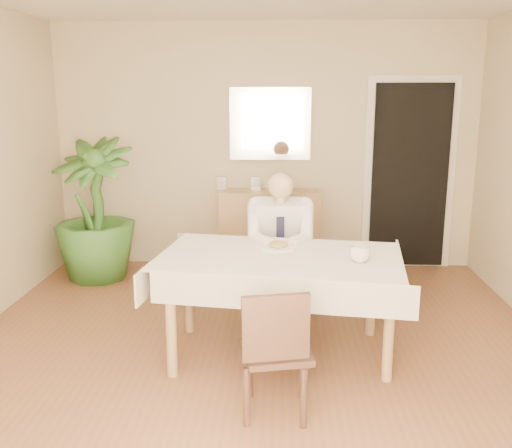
{
  "coord_description": "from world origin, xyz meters",
  "views": [
    {
      "loc": [
        0.18,
        -3.66,
        1.88
      ],
      "look_at": [
        0.0,
        0.35,
        0.95
      ],
      "focal_mm": 40.0,
      "sensor_mm": 36.0,
      "label": 1
    }
  ],
  "objects_px": {
    "chair_far": "(280,260)",
    "chair_near": "(276,348)",
    "seated_man": "(280,242)",
    "potted_palm": "(94,210)",
    "coffee_mug": "(360,254)",
    "sideboard": "(269,230)",
    "dining_table": "(280,267)"
  },
  "relations": [
    {
      "from": "dining_table",
      "to": "chair_near",
      "type": "relative_size",
      "value": 2.29
    },
    {
      "from": "potted_palm",
      "to": "coffee_mug",
      "type": "bearing_deg",
      "value": -36.67
    },
    {
      "from": "chair_near",
      "to": "potted_palm",
      "type": "distance_m",
      "value": 3.15
    },
    {
      "from": "chair_near",
      "to": "sideboard",
      "type": "height_order",
      "value": "sideboard"
    },
    {
      "from": "coffee_mug",
      "to": "sideboard",
      "type": "relative_size",
      "value": 0.13
    },
    {
      "from": "chair_far",
      "to": "chair_near",
      "type": "xyz_separation_m",
      "value": [
        -0.02,
        -1.73,
        -0.01
      ]
    },
    {
      "from": "seated_man",
      "to": "sideboard",
      "type": "bearing_deg",
      "value": 94.59
    },
    {
      "from": "chair_far",
      "to": "seated_man",
      "type": "relative_size",
      "value": 0.66
    },
    {
      "from": "coffee_mug",
      "to": "potted_palm",
      "type": "bearing_deg",
      "value": 143.33
    },
    {
      "from": "potted_palm",
      "to": "chair_far",
      "type": "bearing_deg",
      "value": -23.07
    },
    {
      "from": "seated_man",
      "to": "potted_palm",
      "type": "height_order",
      "value": "potted_palm"
    },
    {
      "from": "seated_man",
      "to": "potted_palm",
      "type": "xyz_separation_m",
      "value": [
        -1.88,
        1.08,
        0.03
      ]
    },
    {
      "from": "sideboard",
      "to": "potted_palm",
      "type": "distance_m",
      "value": 1.83
    },
    {
      "from": "seated_man",
      "to": "coffee_mug",
      "type": "height_order",
      "value": "seated_man"
    },
    {
      "from": "chair_near",
      "to": "seated_man",
      "type": "bearing_deg",
      "value": 76.54
    },
    {
      "from": "coffee_mug",
      "to": "chair_far",
      "type": "bearing_deg",
      "value": 118.42
    },
    {
      "from": "chair_far",
      "to": "potted_palm",
      "type": "relative_size",
      "value": 0.57
    },
    {
      "from": "chair_near",
      "to": "potted_palm",
      "type": "xyz_separation_m",
      "value": [
        -1.86,
        2.53,
        0.27
      ]
    },
    {
      "from": "dining_table",
      "to": "chair_near",
      "type": "bearing_deg",
      "value": -83.55
    },
    {
      "from": "chair_far",
      "to": "potted_palm",
      "type": "distance_m",
      "value": 2.06
    },
    {
      "from": "dining_table",
      "to": "chair_near",
      "type": "height_order",
      "value": "chair_near"
    },
    {
      "from": "dining_table",
      "to": "sideboard",
      "type": "xyz_separation_m",
      "value": [
        -0.12,
        2.09,
        -0.24
      ]
    },
    {
      "from": "chair_far",
      "to": "potted_palm",
      "type": "xyz_separation_m",
      "value": [
        -1.88,
        0.8,
        0.26
      ]
    },
    {
      "from": "seated_man",
      "to": "sideboard",
      "type": "height_order",
      "value": "seated_man"
    },
    {
      "from": "chair_far",
      "to": "sideboard",
      "type": "bearing_deg",
      "value": 95.02
    },
    {
      "from": "sideboard",
      "to": "chair_far",
      "type": "bearing_deg",
      "value": -86.09
    },
    {
      "from": "chair_far",
      "to": "chair_near",
      "type": "distance_m",
      "value": 1.73
    },
    {
      "from": "chair_far",
      "to": "potted_palm",
      "type": "bearing_deg",
      "value": 156.31
    },
    {
      "from": "chair_near",
      "to": "coffee_mug",
      "type": "height_order",
      "value": "coffee_mug"
    },
    {
      "from": "sideboard",
      "to": "potted_palm",
      "type": "relative_size",
      "value": 0.74
    },
    {
      "from": "dining_table",
      "to": "chair_far",
      "type": "height_order",
      "value": "chair_far"
    },
    {
      "from": "seated_man",
      "to": "coffee_mug",
      "type": "distance_m",
      "value": 0.91
    }
  ]
}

